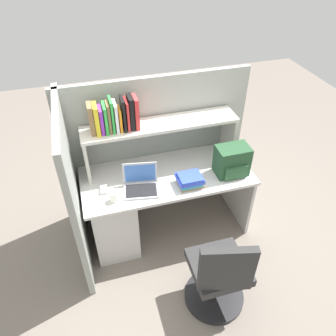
# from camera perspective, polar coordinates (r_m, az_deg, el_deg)

# --- Properties ---
(ground_plane) EXTENTS (8.00, 8.00, 0.00)m
(ground_plane) POSITION_cam_1_polar(r_m,az_deg,el_deg) (3.62, -0.22, -10.05)
(ground_plane) COLOR slate
(desk) EXTENTS (1.60, 0.70, 0.73)m
(desk) POSITION_cam_1_polar(r_m,az_deg,el_deg) (3.27, -6.86, -6.75)
(desk) COLOR silver
(desk) RESTS_ON ground_plane
(cubicle_partition_rear) EXTENTS (1.84, 0.05, 1.55)m
(cubicle_partition_rear) POSITION_cam_1_polar(r_m,az_deg,el_deg) (3.37, -2.02, 3.42)
(cubicle_partition_rear) COLOR #939991
(cubicle_partition_rear) RESTS_ON ground_plane
(cubicle_partition_left) EXTENTS (0.05, 1.06, 1.55)m
(cubicle_partition_left) POSITION_cam_1_polar(r_m,az_deg,el_deg) (2.98, -15.96, -3.96)
(cubicle_partition_left) COLOR #939991
(cubicle_partition_left) RESTS_ON ground_plane
(overhead_hutch) EXTENTS (1.44, 0.28, 0.45)m
(overhead_hutch) POSITION_cam_1_polar(r_m,az_deg,el_deg) (3.05, -1.30, 6.23)
(overhead_hutch) COLOR #BCB7AC
(overhead_hutch) RESTS_ON desk
(reference_books_on_shelf) EXTENTS (0.42, 0.18, 0.29)m
(reference_books_on_shelf) POSITION_cam_1_polar(r_m,az_deg,el_deg) (2.87, -9.35, 8.85)
(reference_books_on_shelf) COLOR olive
(reference_books_on_shelf) RESTS_ON overhead_hutch
(laptop) EXTENTS (0.35, 0.30, 0.22)m
(laptop) POSITION_cam_1_polar(r_m,az_deg,el_deg) (2.94, -4.73, -2.77)
(laptop) COLOR #B7BABF
(laptop) RESTS_ON desk
(backpack) EXTENTS (0.30, 0.23, 0.29)m
(backpack) POSITION_cam_1_polar(r_m,az_deg,el_deg) (3.10, 11.05, 1.20)
(backpack) COLOR #264C2D
(backpack) RESTS_ON desk
(computer_mouse) EXTENTS (0.07, 0.11, 0.03)m
(computer_mouse) POSITION_cam_1_polar(r_m,az_deg,el_deg) (2.98, -11.09, -3.68)
(computer_mouse) COLOR silver
(computer_mouse) RESTS_ON desk
(paper_cup) EXTENTS (0.08, 0.08, 0.09)m
(paper_cup) POSITION_cam_1_polar(r_m,az_deg,el_deg) (2.85, -9.28, -4.90)
(paper_cup) COLOR white
(paper_cup) RESTS_ON desk
(desk_book_stack) EXTENTS (0.23, 0.19, 0.11)m
(desk_book_stack) POSITION_cam_1_polar(r_m,az_deg,el_deg) (2.97, 3.81, -2.08)
(desk_book_stack) COLOR olive
(desk_book_stack) RESTS_ON desk
(office_chair) EXTENTS (0.52, 0.53, 0.93)m
(office_chair) POSITION_cam_1_polar(r_m,az_deg,el_deg) (2.81, 8.81, -18.13)
(office_chair) COLOR black
(office_chair) RESTS_ON ground_plane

